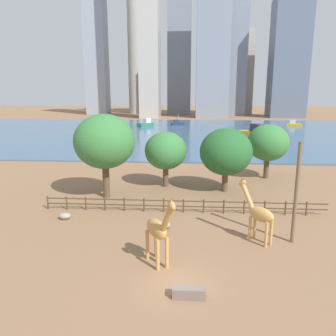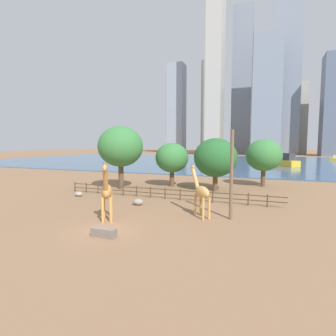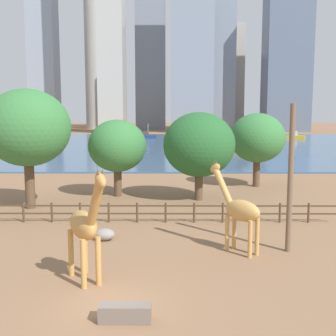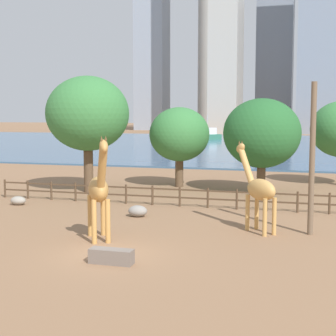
{
  "view_description": "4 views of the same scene",
  "coord_description": "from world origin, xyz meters",
  "px_view_note": "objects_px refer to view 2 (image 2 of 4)",
  "views": [
    {
      "loc": [
        0.61,
        -16.95,
        10.83
      ],
      "look_at": [
        -1.55,
        13.69,
        3.85
      ],
      "focal_mm": 35.0,
      "sensor_mm": 36.0,
      "label": 1
    },
    {
      "loc": [
        11.07,
        -15.97,
        6.43
      ],
      "look_at": [
        -0.22,
        13.57,
        3.47
      ],
      "focal_mm": 28.0,
      "sensor_mm": 36.0,
      "label": 2
    },
    {
      "loc": [
        2.19,
        -14.78,
        7.15
      ],
      "look_at": [
        1.99,
        18.09,
        2.78
      ],
      "focal_mm": 45.0,
      "sensor_mm": 36.0,
      "label": 3
    },
    {
      "loc": [
        8.43,
        -19.92,
        6.05
      ],
      "look_at": [
        1.0,
        5.86,
        3.18
      ],
      "focal_mm": 55.0,
      "sensor_mm": 36.0,
      "label": 4
    }
  ],
  "objects_px": {
    "tree_left_large": "(121,147)",
    "tree_right_tall": "(216,158)",
    "boulder_near_fence": "(138,202)",
    "boulder_by_pole": "(79,194)",
    "boat_ferry": "(286,162)",
    "giraffe_tall": "(107,192)",
    "boat_sailboat": "(229,157)",
    "tree_left_small": "(172,158)",
    "utility_pole": "(232,175)",
    "giraffe_companion": "(201,192)",
    "feeding_trough": "(104,232)",
    "tree_center_broad": "(264,155)",
    "boat_tug": "(203,156)"
  },
  "relations": [
    {
      "from": "tree_left_large",
      "to": "giraffe_tall",
      "type": "bearing_deg",
      "value": -63.31
    },
    {
      "from": "feeding_trough",
      "to": "tree_left_large",
      "type": "xyz_separation_m",
      "value": [
        -8.93,
        17.18,
        5.69
      ]
    },
    {
      "from": "tree_center_broad",
      "to": "tree_left_small",
      "type": "bearing_deg",
      "value": -159.53
    },
    {
      "from": "feeding_trough",
      "to": "tree_right_tall",
      "type": "relative_size",
      "value": 0.25
    },
    {
      "from": "boat_ferry",
      "to": "boat_sailboat",
      "type": "height_order",
      "value": "boat_sailboat"
    },
    {
      "from": "boat_sailboat",
      "to": "tree_center_broad",
      "type": "bearing_deg",
      "value": -96.45
    },
    {
      "from": "boat_ferry",
      "to": "boulder_near_fence",
      "type": "bearing_deg",
      "value": 127.72
    },
    {
      "from": "boulder_by_pole",
      "to": "tree_left_large",
      "type": "xyz_separation_m",
      "value": [
        2.11,
        6.47,
        5.7
      ]
    },
    {
      "from": "tree_left_large",
      "to": "tree_right_tall",
      "type": "xyz_separation_m",
      "value": [
        12.81,
        3.09,
        -1.46
      ]
    },
    {
      "from": "tree_center_broad",
      "to": "boat_tug",
      "type": "bearing_deg",
      "value": 110.63
    },
    {
      "from": "giraffe_companion",
      "to": "boulder_by_pole",
      "type": "distance_m",
      "value": 16.59
    },
    {
      "from": "tree_right_tall",
      "to": "boat_ferry",
      "type": "bearing_deg",
      "value": 75.57
    },
    {
      "from": "tree_center_broad",
      "to": "tree_right_tall",
      "type": "relative_size",
      "value": 0.99
    },
    {
      "from": "tree_right_tall",
      "to": "boat_ferry",
      "type": "height_order",
      "value": "tree_right_tall"
    },
    {
      "from": "giraffe_tall",
      "to": "tree_left_small",
      "type": "xyz_separation_m",
      "value": [
        -0.96,
        18.46,
        1.86
      ]
    },
    {
      "from": "boulder_near_fence",
      "to": "boulder_by_pole",
      "type": "relative_size",
      "value": 1.07
    },
    {
      "from": "feeding_trough",
      "to": "tree_left_large",
      "type": "relative_size",
      "value": 0.2
    },
    {
      "from": "boulder_by_pole",
      "to": "tree_center_broad",
      "type": "height_order",
      "value": "tree_center_broad"
    },
    {
      "from": "tree_left_large",
      "to": "boat_ferry",
      "type": "xyz_separation_m",
      "value": [
        24.25,
        47.53,
        -4.57
      ]
    },
    {
      "from": "giraffe_tall",
      "to": "feeding_trough",
      "type": "bearing_deg",
      "value": -0.64
    },
    {
      "from": "boulder_by_pole",
      "to": "boat_tug",
      "type": "relative_size",
      "value": 0.17
    },
    {
      "from": "giraffe_tall",
      "to": "boat_sailboat",
      "type": "distance_m",
      "value": 94.23
    },
    {
      "from": "giraffe_companion",
      "to": "feeding_trough",
      "type": "relative_size",
      "value": 2.56
    },
    {
      "from": "utility_pole",
      "to": "boat_tug",
      "type": "distance_m",
      "value": 88.26
    },
    {
      "from": "giraffe_companion",
      "to": "boulder_near_fence",
      "type": "height_order",
      "value": "giraffe_companion"
    },
    {
      "from": "boat_ferry",
      "to": "boat_tug",
      "type": "distance_m",
      "value": 41.24
    },
    {
      "from": "boulder_by_pole",
      "to": "tree_center_broad",
      "type": "xyz_separation_m",
      "value": [
        20.92,
        15.93,
        4.39
      ]
    },
    {
      "from": "giraffe_tall",
      "to": "boulder_by_pole",
      "type": "distance_m",
      "value": 11.83
    },
    {
      "from": "tree_center_broad",
      "to": "tree_right_tall",
      "type": "bearing_deg",
      "value": -133.28
    },
    {
      "from": "tree_right_tall",
      "to": "tree_center_broad",
      "type": "bearing_deg",
      "value": 46.72
    },
    {
      "from": "tree_center_broad",
      "to": "giraffe_tall",
      "type": "bearing_deg",
      "value": -117.06
    },
    {
      "from": "tree_center_broad",
      "to": "boat_ferry",
      "type": "relative_size",
      "value": 0.84
    },
    {
      "from": "boulder_by_pole",
      "to": "tree_left_small",
      "type": "height_order",
      "value": "tree_left_small"
    },
    {
      "from": "feeding_trough",
      "to": "boat_sailboat",
      "type": "bearing_deg",
      "value": 92.77
    },
    {
      "from": "tree_center_broad",
      "to": "tree_left_small",
      "type": "distance_m",
      "value": 13.7
    },
    {
      "from": "tree_left_large",
      "to": "boat_ferry",
      "type": "distance_m",
      "value": 53.55
    },
    {
      "from": "utility_pole",
      "to": "boat_sailboat",
      "type": "bearing_deg",
      "value": 97.8
    },
    {
      "from": "feeding_trough",
      "to": "tree_right_tall",
      "type": "height_order",
      "value": "tree_right_tall"
    },
    {
      "from": "boat_tug",
      "to": "tree_right_tall",
      "type": "bearing_deg",
      "value": 53.16
    },
    {
      "from": "boulder_near_fence",
      "to": "feeding_trough",
      "type": "distance_m",
      "value": 9.48
    },
    {
      "from": "utility_pole",
      "to": "boat_sailboat",
      "type": "xyz_separation_m",
      "value": [
        -12.36,
        90.15,
        -2.92
      ]
    },
    {
      "from": "boulder_near_fence",
      "to": "boat_ferry",
      "type": "relative_size",
      "value": 0.13
    },
    {
      "from": "boat_sailboat",
      "to": "giraffe_tall",
      "type": "bearing_deg",
      "value": -106.42
    },
    {
      "from": "tree_left_large",
      "to": "tree_center_broad",
      "type": "bearing_deg",
      "value": 26.7
    },
    {
      "from": "giraffe_tall",
      "to": "tree_left_small",
      "type": "relative_size",
      "value": 0.78
    },
    {
      "from": "tree_center_broad",
      "to": "utility_pole",
      "type": "bearing_deg",
      "value": -96.63
    },
    {
      "from": "utility_pole",
      "to": "tree_left_large",
      "type": "relative_size",
      "value": 0.86
    },
    {
      "from": "boulder_near_fence",
      "to": "boat_sailboat",
      "type": "relative_size",
      "value": 0.24
    },
    {
      "from": "boulder_by_pole",
      "to": "boulder_near_fence",
      "type": "bearing_deg",
      "value": -9.43
    },
    {
      "from": "utility_pole",
      "to": "tree_left_small",
      "type": "height_order",
      "value": "utility_pole"
    }
  ]
}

